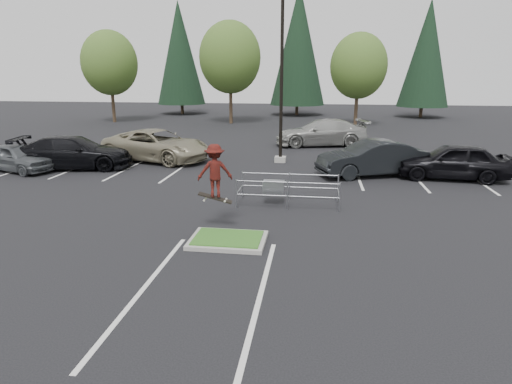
# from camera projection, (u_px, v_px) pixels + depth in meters

# --- Properties ---
(ground) EXTENTS (120.00, 120.00, 0.00)m
(ground) POSITION_uv_depth(u_px,v_px,m) (228.00, 242.00, 12.52)
(ground) COLOR black
(ground) RESTS_ON ground
(grass_median) EXTENTS (2.20, 1.60, 0.16)m
(grass_median) POSITION_uv_depth(u_px,v_px,m) (228.00, 240.00, 12.50)
(grass_median) COLOR #9D9992
(grass_median) RESTS_ON ground
(stall_lines) EXTENTS (22.62, 17.60, 0.01)m
(stall_lines) POSITION_uv_depth(u_px,v_px,m) (226.00, 188.00, 18.45)
(stall_lines) COLOR silver
(stall_lines) RESTS_ON ground
(light_pole) EXTENTS (0.70, 0.60, 10.12)m
(light_pole) POSITION_uv_depth(u_px,v_px,m) (282.00, 78.00, 22.68)
(light_pole) COLOR #9D9992
(light_pole) RESTS_ON ground
(decid_a) EXTENTS (5.44, 5.44, 8.91)m
(decid_a) POSITION_uv_depth(u_px,v_px,m) (110.00, 65.00, 42.12)
(decid_a) COLOR #38281C
(decid_a) RESTS_ON ground
(decid_b) EXTENTS (5.89, 5.89, 9.64)m
(decid_b) POSITION_uv_depth(u_px,v_px,m) (230.00, 60.00, 40.85)
(decid_b) COLOR #38281C
(decid_b) RESTS_ON ground
(decid_c) EXTENTS (5.12, 5.12, 8.38)m
(decid_c) POSITION_uv_depth(u_px,v_px,m) (358.00, 68.00, 38.76)
(decid_c) COLOR #38281C
(decid_c) RESTS_ON ground
(conif_a) EXTENTS (5.72, 5.72, 13.00)m
(conif_a) POSITION_uv_depth(u_px,v_px,m) (180.00, 53.00, 50.68)
(conif_a) COLOR #38281C
(conif_a) RESTS_ON ground
(conif_b) EXTENTS (6.38, 6.38, 14.50)m
(conif_b) POSITION_uv_depth(u_px,v_px,m) (298.00, 46.00, 49.06)
(conif_b) COLOR #38281C
(conif_b) RESTS_ON ground
(conif_c) EXTENTS (5.50, 5.50, 12.50)m
(conif_c) POSITION_uv_depth(u_px,v_px,m) (427.00, 54.00, 46.48)
(conif_c) COLOR #38281C
(conif_c) RESTS_ON ground
(cart_corral) EXTENTS (3.78, 1.37, 1.07)m
(cart_corral) POSITION_uv_depth(u_px,v_px,m) (277.00, 187.00, 16.01)
(cart_corral) COLOR gray
(cart_corral) RESTS_ON ground
(skateboarder) EXTENTS (1.19, 0.88, 1.85)m
(skateboarder) POSITION_uv_depth(u_px,v_px,m) (215.00, 171.00, 13.05)
(skateboarder) COLOR black
(skateboarder) RESTS_ON ground
(car_l_tan) EXTENTS (6.84, 4.64, 1.74)m
(car_l_tan) POSITION_uv_depth(u_px,v_px,m) (156.00, 145.00, 24.14)
(car_l_tan) COLOR gray
(car_l_tan) RESTS_ON ground
(car_l_black) EXTENTS (6.14, 3.40, 1.68)m
(car_l_black) POSITION_uv_depth(u_px,v_px,m) (73.00, 152.00, 22.11)
(car_l_black) COLOR black
(car_l_black) RESTS_ON ground
(car_l_grey) EXTENTS (4.46, 2.89, 1.41)m
(car_l_grey) POSITION_uv_depth(u_px,v_px,m) (17.00, 157.00, 21.49)
(car_l_grey) COLOR #505458
(car_l_grey) RESTS_ON ground
(car_r_charc) EXTENTS (5.42, 3.47, 1.69)m
(car_r_charc) POSITION_uv_depth(u_px,v_px,m) (371.00, 158.00, 20.48)
(car_r_charc) COLOR black
(car_r_charc) RESTS_ON ground
(car_r_black) EXTENTS (5.11, 2.42, 1.69)m
(car_r_black) POSITION_uv_depth(u_px,v_px,m) (453.00, 161.00, 19.83)
(car_r_black) COLOR black
(car_r_black) RESTS_ON ground
(car_far_silver) EXTENTS (6.56, 3.79, 1.79)m
(car_far_silver) POSITION_uv_depth(u_px,v_px,m) (322.00, 133.00, 29.07)
(car_far_silver) COLOR #9F9F9A
(car_far_silver) RESTS_ON ground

